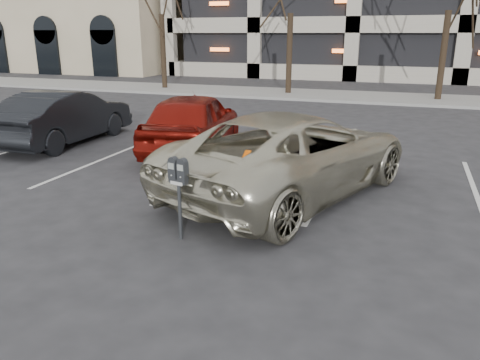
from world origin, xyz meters
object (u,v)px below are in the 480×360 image
Objects in this scene: parking_meter at (179,179)px; car_dark at (65,117)px; suv_silver at (292,153)px; car_red at (193,121)px.

car_dark reaches higher than parking_meter.
suv_silver is 1.36× the size of car_red.
parking_meter is 5.61m from car_red.
suv_silver is 7.37m from car_dark.
suv_silver is at bearing 132.63° from car_red.
suv_silver is 1.39× the size of car_dark.
car_red is 3.82m from car_dark.
car_red is at bearing 125.55° from parking_meter.
parking_meter is at bearing 88.86° from suv_silver.
suv_silver is at bearing 162.26° from car_dark.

